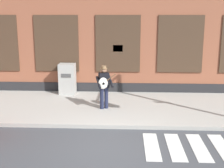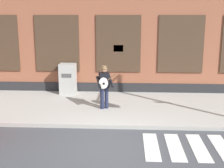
# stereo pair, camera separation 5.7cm
# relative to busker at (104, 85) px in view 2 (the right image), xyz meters

# --- Properties ---
(ground_plane) EXTENTS (160.00, 160.00, 0.00)m
(ground_plane) POSITION_rel_busker_xyz_m (0.45, -3.28, -1.08)
(ground_plane) COLOR #424449
(sidewalk) EXTENTS (28.00, 4.45, 0.13)m
(sidewalk) POSITION_rel_busker_xyz_m (0.45, 0.42, -1.01)
(sidewalk) COLOR #ADAAA3
(sidewalk) RESTS_ON ground
(building_backdrop) EXTENTS (28.00, 4.06, 7.37)m
(building_backdrop) POSITION_rel_busker_xyz_m (0.45, 4.64, 2.60)
(building_backdrop) COLOR #99563D
(building_backdrop) RESTS_ON ground
(busker) EXTENTS (0.78, 0.67, 1.67)m
(busker) POSITION_rel_busker_xyz_m (0.00, 0.00, 0.00)
(busker) COLOR #1E233D
(busker) RESTS_ON sidewalk
(utility_box) EXTENTS (0.72, 0.59, 1.38)m
(utility_box) POSITION_rel_busker_xyz_m (-1.82, 2.19, -0.26)
(utility_box) COLOR #ADADA8
(utility_box) RESTS_ON sidewalk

